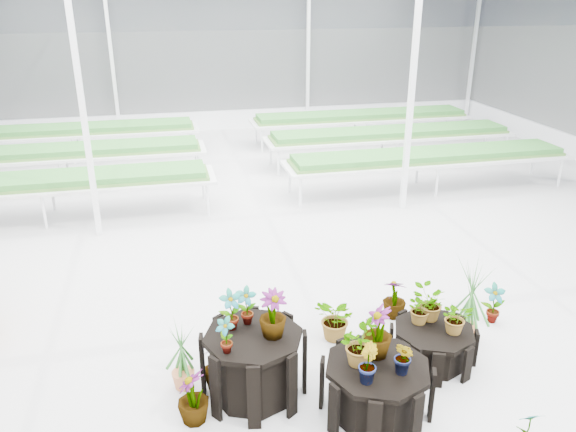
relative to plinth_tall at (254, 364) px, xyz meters
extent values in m
plane|color=gray|center=(0.94, 0.97, -0.38)|extent=(24.00, 24.00, 0.00)
cylinder|color=black|center=(0.00, 0.00, 0.00)|extent=(1.29, 1.29, 0.76)
cylinder|color=black|center=(1.20, -0.60, -0.08)|extent=(1.50, 1.50, 0.60)
cylinder|color=black|center=(2.20, 0.10, -0.16)|extent=(1.28, 1.28, 0.45)
imported|color=#2E6B2B|center=(-0.21, 0.15, 0.62)|extent=(0.28, 0.23, 0.47)
imported|color=#2E6B2B|center=(0.21, -0.07, 0.65)|extent=(0.33, 0.33, 0.53)
imported|color=#2E6B2B|center=(-0.03, 0.23, 0.60)|extent=(0.27, 0.21, 0.44)
imported|color=#2E6B2B|center=(-0.32, -0.25, 0.58)|extent=(0.25, 0.24, 0.40)
imported|color=#2E6B2B|center=(1.00, -0.51, 0.45)|extent=(0.46, 0.50, 0.47)
imported|color=#2E6B2B|center=(1.39, -0.79, 0.42)|extent=(0.22, 0.25, 0.40)
imported|color=#2E6B2B|center=(1.24, -0.43, 0.51)|extent=(0.34, 0.34, 0.58)
imported|color=#2E6B2B|center=(1.00, -0.80, 0.43)|extent=(0.22, 0.25, 0.41)
imported|color=#2E6B2B|center=(2.09, 0.27, 0.26)|extent=(0.35, 0.30, 0.38)
imported|color=#2E6B2B|center=(2.40, -0.01, 0.27)|extent=(0.38, 0.34, 0.40)
imported|color=#2E6B2B|center=(2.21, 0.30, 0.29)|extent=(0.46, 0.41, 0.45)
imported|color=#2E6B2B|center=(-0.69, -0.30, -0.08)|extent=(0.44, 0.44, 0.60)
imported|color=#2E6B2B|center=(-0.38, 0.18, -0.08)|extent=(0.43, 0.43, 0.60)
imported|color=#2E6B2B|center=(2.44, -1.43, -0.13)|extent=(0.28, 0.20, 0.50)
imported|color=#2E6B2B|center=(3.38, 0.71, -0.10)|extent=(0.33, 0.25, 0.57)
imported|color=#2E6B2B|center=(2.14, 1.14, -0.10)|extent=(0.43, 0.43, 0.57)
imported|color=#2E6B2B|center=(1.20, 0.79, -0.08)|extent=(0.64, 0.68, 0.60)
camera|label=1|loc=(-0.76, -5.06, 3.82)|focal=35.00mm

